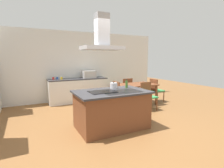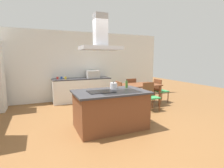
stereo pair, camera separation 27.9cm
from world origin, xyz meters
The scene contains 17 objects.
ground centered at (0.00, 1.50, 0.00)m, with size 16.00×16.00×0.00m, color brown.
wall_back centered at (0.00, 3.25, 1.35)m, with size 7.20×0.10×2.70m, color white.
kitchen_island centered at (0.00, 0.00, 0.45)m, with size 1.72×1.10×0.90m.
cooktop centered at (-0.24, 0.00, 0.91)m, with size 0.60×0.44×0.01m, color black.
tea_kettle centered at (0.22, 0.32, 0.97)m, with size 0.23×0.18×0.17m.
olive_oil_bottle centered at (0.55, 0.22, 1.00)m, with size 0.06×0.06×0.23m.
back_counter centered at (0.02, 2.88, 0.45)m, with size 2.22×0.62×0.90m.
countertop_microwave centered at (0.46, 2.88, 1.04)m, with size 0.50×0.38×0.28m, color #B2AFAA.
coffee_mug_red centered at (-0.88, 2.92, 0.95)m, with size 0.08×0.08×0.09m, color red.
coffee_mug_blue centered at (-0.74, 2.95, 0.95)m, with size 0.08×0.08×0.09m, color #2D56B2.
coffee_mug_yellow centered at (-0.61, 2.84, 0.95)m, with size 0.08×0.08×0.09m, color gold.
dining_table centered at (1.74, 1.49, 0.67)m, with size 1.40×0.90×0.75m.
chair_at_left_end centered at (0.83, 1.49, 0.51)m, with size 0.42×0.42×0.89m.
chair_facing_island centered at (1.74, 0.83, 0.51)m, with size 0.42×0.42×0.89m.
chair_facing_back_wall centered at (1.74, 2.16, 0.51)m, with size 0.42×0.42×0.89m.
chair_at_right_end centered at (2.66, 1.49, 0.51)m, with size 0.42×0.42×0.89m.
range_hood centered at (-0.24, 0.00, 2.10)m, with size 0.90×0.55×0.78m.
Camera 2 is at (-1.57, -3.71, 1.67)m, focal length 27.80 mm.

